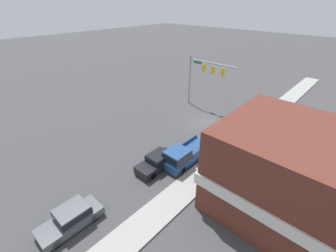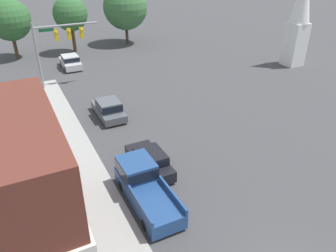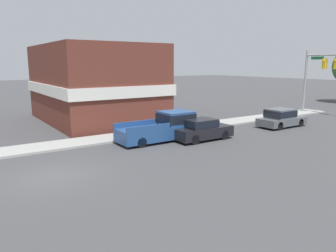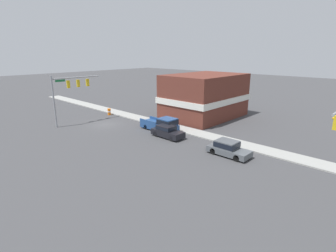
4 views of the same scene
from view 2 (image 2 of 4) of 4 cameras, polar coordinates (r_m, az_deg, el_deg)
far_signal_assembly at (r=34.68m, az=-18.63°, el=14.07°), size 6.23×0.49×6.57m
car_lead at (r=20.93m, az=-3.22°, el=-6.04°), size 1.77×4.26×1.49m
car_second_ahead at (r=27.97m, az=-10.31°, el=3.05°), size 1.87×4.37×1.53m
car_distant at (r=41.17m, az=-16.64°, el=10.74°), size 1.91×4.31×1.56m
pickup_truck_parked at (r=18.78m, az=-4.33°, el=-10.05°), size 1.98×5.59×1.95m
church_steeple at (r=42.31m, az=22.02°, el=17.41°), size 2.29×2.29×11.11m
backdrop_tree_left_far at (r=46.65m, az=-25.93°, el=16.31°), size 5.15×5.15×7.43m
backdrop_tree_left_mid at (r=46.67m, az=-16.67°, el=18.21°), size 4.43×4.43×7.32m
backdrop_tree_center at (r=50.05m, az=-7.45°, el=19.81°), size 6.29×6.29×8.30m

